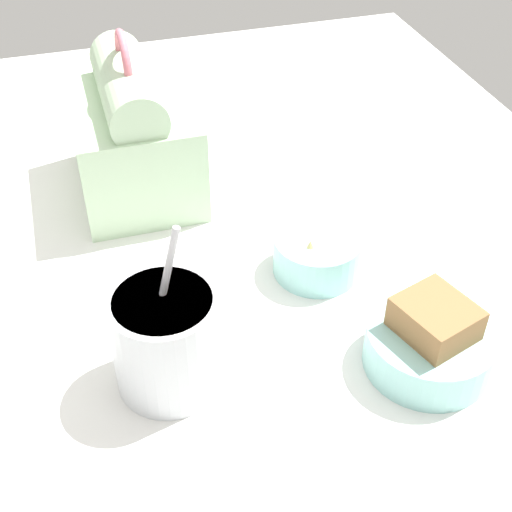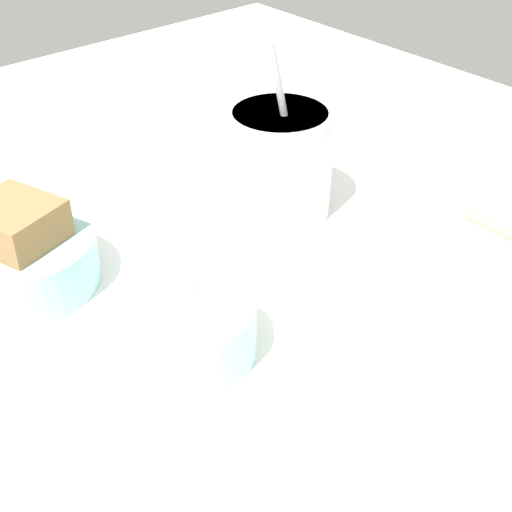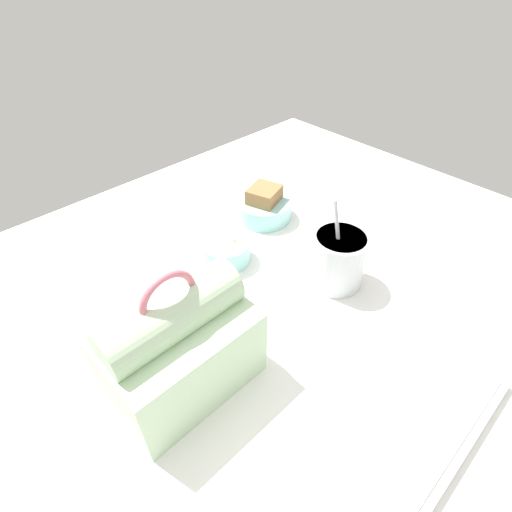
# 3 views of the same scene
# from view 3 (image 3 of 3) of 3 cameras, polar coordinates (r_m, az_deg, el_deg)

# --- Properties ---
(desk_surface) EXTENTS (1.40, 1.10, 0.02)m
(desk_surface) POSITION_cam_3_polar(r_m,az_deg,el_deg) (0.78, 0.75, -5.50)
(desk_surface) COLOR white
(desk_surface) RESTS_ON ground
(keyboard) EXTENTS (0.39, 0.13, 0.02)m
(keyboard) POSITION_cam_3_polar(r_m,az_deg,el_deg) (0.63, 20.62, -23.62)
(keyboard) COLOR silver
(keyboard) RESTS_ON desk_surface
(lunch_bag) EXTENTS (0.21, 0.15, 0.22)m
(lunch_bag) POSITION_cam_3_polar(r_m,az_deg,el_deg) (0.60, -11.09, -12.46)
(lunch_bag) COLOR #B7D6AD
(lunch_bag) RESTS_ON desk_surface
(soup_cup) EXTENTS (0.11, 0.11, 0.18)m
(soup_cup) POSITION_cam_3_polar(r_m,az_deg,el_deg) (0.77, 11.63, -0.36)
(soup_cup) COLOR silver
(soup_cup) RESTS_ON desk_surface
(bento_bowl_sandwich) EXTENTS (0.13, 0.13, 0.08)m
(bento_bowl_sandwich) POSITION_cam_3_polar(r_m,az_deg,el_deg) (0.95, 1.16, 7.07)
(bento_bowl_sandwich) COLOR #93D1CC
(bento_bowl_sandwich) RESTS_ON desk_surface
(bento_bowl_snacks) EXTENTS (0.10, 0.10, 0.06)m
(bento_bowl_snacks) POSITION_cam_3_polar(r_m,az_deg,el_deg) (0.83, -4.32, 0.79)
(bento_bowl_snacks) COLOR #93D1CC
(bento_bowl_snacks) RESTS_ON desk_surface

